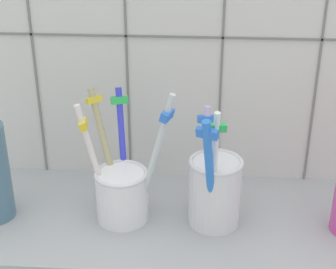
{
  "coord_description": "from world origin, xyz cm",
  "views": [
    {
      "loc": [
        3.92,
        -56.64,
        41.46
      ],
      "look_at": [
        0.0,
        -0.67,
        14.2
      ],
      "focal_mm": 56.03,
      "sensor_mm": 36.0,
      "label": 1
    }
  ],
  "objects": [
    {
      "name": "toothbrush_cup_left",
      "position": [
        -5.93,
        -0.46,
        6.32
      ],
      "size": [
        12.13,
        9.37,
        18.14
      ],
      "color": "white",
      "rests_on": "counter_slab"
    },
    {
      "name": "tile_wall_back",
      "position": [
        0.0,
        12.0,
        22.5
      ],
      "size": [
        64.0,
        2.2,
        45.0
      ],
      "color": "silver",
      "rests_on": "ground"
    },
    {
      "name": "toothbrush_cup_right",
      "position": [
        5.81,
        -0.78,
        6.97
      ],
      "size": [
        6.72,
        9.1,
        16.61
      ],
      "color": "silver",
      "rests_on": "counter_slab"
    },
    {
      "name": "counter_slab",
      "position": [
        0.0,
        0.0,
        1.0
      ],
      "size": [
        64.0,
        22.0,
        2.0
      ],
      "primitive_type": "cube",
      "color": "#9EA3A8",
      "rests_on": "ground"
    }
  ]
}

